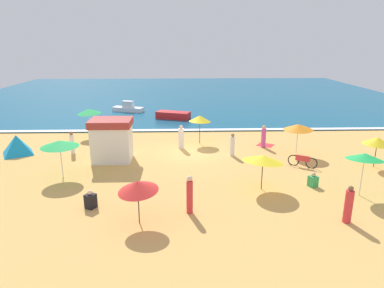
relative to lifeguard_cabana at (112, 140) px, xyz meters
name	(u,v)px	position (x,y,z in m)	size (l,w,h in m)	color
ground_plane	(188,153)	(4.99, 1.35, -1.42)	(60.00, 60.00, 0.00)	#E0A856
ocean_water	(184,94)	(4.99, 29.35, -1.37)	(60.00, 44.00, 0.10)	#0F567A
wave_breaker_foam	(187,130)	(4.99, 7.65, -1.31)	(57.00, 0.70, 0.01)	white
lifeguard_cabana	(112,140)	(0.00, 0.00, 0.00)	(2.63, 2.09, 2.77)	white
beach_umbrella_0	(365,157)	(13.54, -5.86, 0.67)	(2.32, 2.33, 2.36)	silver
beach_umbrella_1	(200,119)	(5.92, 3.76, 0.53)	(2.30, 2.29, 2.22)	#4C3823
beach_umbrella_2	(378,141)	(16.52, -1.78, 0.27)	(2.26, 2.25, 1.94)	#4C3823
beach_umbrella_3	(89,111)	(-2.96, 6.17, 0.67)	(2.64, 2.64, 2.33)	silver
beach_umbrella_5	(263,158)	(8.72, -4.93, 0.30)	(3.03, 3.03, 2.02)	#4C3823
beach_umbrella_6	(298,127)	(12.45, 0.83, 0.54)	(2.74, 2.74, 2.20)	silver
beach_umbrella_7	(60,144)	(-2.35, -2.86, 0.60)	(2.35, 2.36, 2.21)	silver
beach_umbrella_9	(138,186)	(2.66, -8.30, 0.31)	(2.44, 2.45, 2.06)	#4C3823
beach_tent	(17,145)	(-6.86, 1.55, -0.74)	(2.31, 2.30, 1.36)	#1999D8
parked_bicycle	(302,161)	(12.05, -1.61, -1.04)	(1.58, 1.01, 0.76)	black
beachgoer_0	(348,205)	(11.64, -8.52, -0.62)	(0.38, 0.38, 1.70)	red
beachgoer_1	(72,143)	(-3.05, 1.48, -0.62)	(0.38, 0.38, 1.62)	white
beachgoer_2	(190,195)	(4.85, -7.43, -0.53)	(0.41, 0.41, 1.81)	red
beachgoer_3	(313,180)	(11.60, -4.62, -1.09)	(0.56, 0.56, 0.80)	green
beachgoer_5	(91,200)	(0.22, -6.79, -1.04)	(0.60, 0.60, 0.90)	black
beachgoer_6	(232,145)	(7.98, 0.70, -0.67)	(0.37, 0.37, 1.58)	white
beachgoer_8	(264,137)	(10.56, 2.61, -0.62)	(0.48, 0.48, 1.67)	#D84CA5
beachgoer_9	(181,138)	(4.50, 2.47, -0.61)	(0.52, 0.52, 1.75)	white
beachgoer_12	(118,132)	(-0.38, 4.22, -0.62)	(0.38, 0.38, 1.66)	black
beach_towel_0	(265,145)	(10.87, 3.12, -1.41)	(1.49, 1.45, 0.01)	red
beach_towel_1	(108,140)	(-1.30, 4.87, -1.41)	(1.21, 1.42, 0.01)	blue
small_boat_0	(173,115)	(3.72, 12.34, -0.97)	(3.56, 2.33, 0.69)	red
small_boat_1	(128,108)	(-1.32, 16.14, -0.94)	(3.57, 2.08, 1.16)	white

